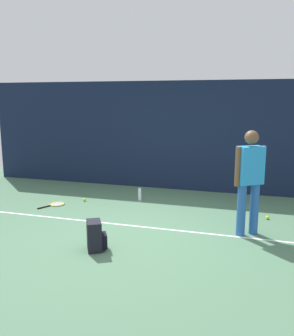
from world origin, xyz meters
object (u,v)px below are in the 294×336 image
(tennis_ball_near_player, at_px, (84,200))
(water_bottle, at_px, (140,194))
(tennis_racket, at_px, (56,204))
(tennis_ball_by_fence, at_px, (267,218))
(backpack, at_px, (95,236))
(tennis_player, at_px, (250,177))

(tennis_ball_near_player, xyz_separation_m, water_bottle, (1.12, 0.42, 0.10))
(tennis_racket, height_order, water_bottle, water_bottle)
(tennis_ball_by_fence, distance_m, water_bottle, 2.70)
(tennis_ball_by_fence, relative_size, water_bottle, 0.25)
(tennis_ball_near_player, relative_size, tennis_ball_by_fence, 1.00)
(tennis_ball_by_fence, bearing_deg, backpack, -138.45)
(tennis_player, bearing_deg, water_bottle, -66.15)
(tennis_racket, height_order, backpack, backpack)
(tennis_racket, bearing_deg, backpack, -110.20)
(tennis_racket, bearing_deg, tennis_ball_near_player, -19.71)
(tennis_player, relative_size, tennis_ball_near_player, 25.76)
(tennis_player, relative_size, backpack, 3.86)
(tennis_ball_by_fence, bearing_deg, water_bottle, 168.42)
(tennis_racket, distance_m, backpack, 2.57)
(tennis_ball_by_fence, bearing_deg, tennis_racket, -175.75)
(tennis_ball_by_fence, bearing_deg, tennis_ball_near_player, 178.20)
(backpack, height_order, tennis_ball_near_player, backpack)
(tennis_player, xyz_separation_m, tennis_ball_near_player, (-3.42, 1.01, -0.93))
(backpack, bearing_deg, tennis_ball_near_player, 0.45)
(backpack, bearing_deg, tennis_ball_by_fence, -77.89)
(backpack, relative_size, tennis_ball_by_fence, 6.67)
(tennis_player, bearing_deg, tennis_ball_near_player, -50.67)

